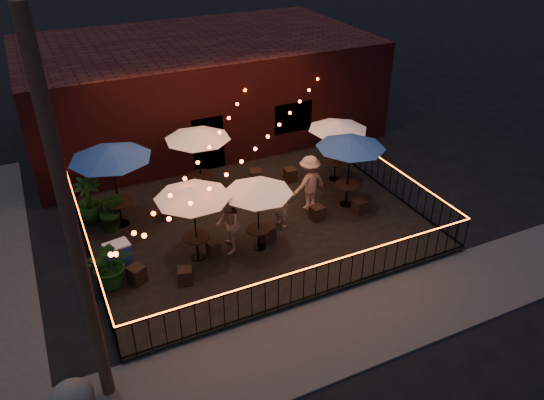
{
  "coord_description": "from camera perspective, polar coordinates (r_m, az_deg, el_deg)",
  "views": [
    {
      "loc": [
        -5.55,
        -11.01,
        9.36
      ],
      "look_at": [
        0.44,
        1.52,
        1.08
      ],
      "focal_mm": 35.0,
      "sensor_mm": 36.0,
      "label": 1
    }
  ],
  "objects": [
    {
      "name": "patron_a",
      "position": [
        16.25,
        0.97,
        -0.52
      ],
      "size": [
        0.52,
        0.64,
        1.52
      ],
      "primitive_type": "imported",
      "rotation": [
        0.0,
        0.0,
        1.9
      ],
      "color": "#CCA98B",
      "rests_on": "patio"
    },
    {
      "name": "cafe_table_4",
      "position": [
        16.88,
        8.49,
        6.06
      ],
      "size": [
        2.6,
        2.6,
        2.45
      ],
      "rotation": [
        0.0,
        0.0,
        0.19
      ],
      "color": "black",
      "rests_on": "patio"
    },
    {
      "name": "ground",
      "position": [
        15.48,
        0.97,
        -6.4
      ],
      "size": [
        110.0,
        110.0,
        0.0
      ],
      "primitive_type": "plane",
      "color": "black",
      "rests_on": "ground"
    },
    {
      "name": "fence_left",
      "position": [
        15.66,
        -19.13,
        -4.89
      ],
      "size": [
        0.04,
        8.0,
        1.04
      ],
      "rotation": [
        0.0,
        0.0,
        1.57
      ],
      "color": "black",
      "rests_on": "patio"
    },
    {
      "name": "patron_b",
      "position": [
        15.12,
        -4.77,
        -2.66
      ],
      "size": [
        0.92,
        1.04,
        1.8
      ],
      "primitive_type": "imported",
      "rotation": [
        0.0,
        0.0,
        -1.89
      ],
      "color": "#D1AA8A",
      "rests_on": "patio"
    },
    {
      "name": "bistro_chair_9",
      "position": [
        17.41,
        9.37,
        -0.72
      ],
      "size": [
        0.43,
        0.43,
        0.45
      ],
      "primitive_type": "cube",
      "rotation": [
        0.0,
        0.0,
        3.26
      ],
      "color": "black",
      "rests_on": "patio"
    },
    {
      "name": "brick_building",
      "position": [
        23.2,
        -7.95,
        12.01
      ],
      "size": [
        14.0,
        8.0,
        4.0
      ],
      "color": "#350E0F",
      "rests_on": "ground"
    },
    {
      "name": "cafe_table_5",
      "position": [
        18.52,
        7.11,
        7.94
      ],
      "size": [
        2.53,
        2.53,
        2.29
      ],
      "rotation": [
        0.0,
        0.0,
        -0.26
      ],
      "color": "black",
      "rests_on": "patio"
    },
    {
      "name": "bistro_chair_5",
      "position": [
        15.86,
        -0.5,
        -3.65
      ],
      "size": [
        0.45,
        0.45,
        0.47
      ],
      "primitive_type": "cube",
      "rotation": [
        0.0,
        0.0,
        3.28
      ],
      "color": "black",
      "rests_on": "patio"
    },
    {
      "name": "utility_pole",
      "position": [
        9.98,
        -20.55,
        -3.92
      ],
      "size": [
        0.26,
        0.26,
        8.0
      ],
      "primitive_type": "cylinder",
      "color": "#321E14",
      "rests_on": "ground"
    },
    {
      "name": "patio",
      "position": [
        16.92,
        -2.04,
        -2.5
      ],
      "size": [
        10.0,
        8.0,
        0.15
      ],
      "primitive_type": "cube",
      "color": "black",
      "rests_on": "ground"
    },
    {
      "name": "bistro_chair_3",
      "position": [
        17.21,
        -11.24,
        -1.4
      ],
      "size": [
        0.46,
        0.46,
        0.42
      ],
      "primitive_type": "cube",
      "rotation": [
        0.0,
        0.0,
        2.77
      ],
      "color": "black",
      "rests_on": "patio"
    },
    {
      "name": "bistro_chair_11",
      "position": [
        20.51,
        6.71,
        4.68
      ],
      "size": [
        0.49,
        0.49,
        0.5
      ],
      "primitive_type": "cube",
      "rotation": [
        0.0,
        0.0,
        2.96
      ],
      "color": "black",
      "rests_on": "patio"
    },
    {
      "name": "potted_shrub_b",
      "position": [
        16.82,
        -16.87,
        -1.12
      ],
      "size": [
        0.94,
        0.86,
        1.38
      ],
      "primitive_type": "imported",
      "rotation": [
        0.0,
        0.0,
        -0.41
      ],
      "color": "#13340F",
      "rests_on": "patio"
    },
    {
      "name": "bistro_chair_6",
      "position": [
        17.84,
        -6.65,
        0.26
      ],
      "size": [
        0.44,
        0.44,
        0.41
      ],
      "primitive_type": "cube",
      "rotation": [
        0.0,
        0.0,
        -0.3
      ],
      "color": "black",
      "rests_on": "patio"
    },
    {
      "name": "patron_c",
      "position": [
        17.13,
        4.05,
        1.84
      ],
      "size": [
        1.31,
        0.89,
        1.87
      ],
      "primitive_type": "imported",
      "rotation": [
        0.0,
        0.0,
        3.31
      ],
      "color": "#D5A492",
      "rests_on": "patio"
    },
    {
      "name": "potted_shrub_a",
      "position": [
        14.56,
        -16.95,
        -6.6
      ],
      "size": [
        1.51,
        1.41,
        1.37
      ],
      "primitive_type": "imported",
      "rotation": [
        0.0,
        0.0,
        -0.32
      ],
      "color": "#12340A",
      "rests_on": "patio"
    },
    {
      "name": "bistro_chair_10",
      "position": [
        19.08,
        1.96,
        2.74
      ],
      "size": [
        0.45,
        0.45,
        0.48
      ],
      "primitive_type": "cube",
      "rotation": [
        0.0,
        0.0,
        -0.12
      ],
      "color": "black",
      "rests_on": "patio"
    },
    {
      "name": "bistro_chair_0",
      "position": [
        14.77,
        -14.33,
        -7.75
      ],
      "size": [
        0.54,
        0.54,
        0.48
      ],
      "primitive_type": "cube",
      "rotation": [
        0.0,
        0.0,
        0.43
      ],
      "color": "black",
      "rests_on": "patio"
    },
    {
      "name": "fence_right",
      "position": [
        18.87,
        11.97,
        2.64
      ],
      "size": [
        0.04,
        8.0,
        1.04
      ],
      "rotation": [
        0.0,
        0.0,
        1.57
      ],
      "color": "black",
      "rests_on": "patio"
    },
    {
      "name": "potted_shrub_c",
      "position": [
        17.47,
        -19.11,
        -0.0
      ],
      "size": [
        1.05,
        1.05,
        1.51
      ],
      "primitive_type": "imported",
      "rotation": [
        0.0,
        0.0,
        -0.29
      ],
      "color": "#1B3F0F",
      "rests_on": "patio"
    },
    {
      "name": "fence_front",
      "position": [
        13.7,
        4.75,
        -8.73
      ],
      "size": [
        10.0,
        0.04,
        1.04
      ],
      "color": "black",
      "rests_on": "patio"
    },
    {
      "name": "cafe_table_3",
      "position": [
        17.55,
        -8.02,
        6.96
      ],
      "size": [
        2.72,
        2.72,
        2.41
      ],
      "rotation": [
        0.0,
        0.0,
        0.29
      ],
      "color": "black",
      "rests_on": "patio"
    },
    {
      "name": "bistro_chair_2",
      "position": [
        17.28,
        -17.03,
        -2.0
      ],
      "size": [
        0.52,
        0.52,
        0.47
      ],
      "primitive_type": "cube",
      "rotation": [
        0.0,
        0.0,
        0.38
      ],
      "color": "black",
      "rests_on": "patio"
    },
    {
      "name": "sidewalk",
      "position": [
        13.35,
        7.36,
        -13.9
      ],
      "size": [
        18.0,
        2.5,
        0.05
      ],
      "primitive_type": "cube",
      "color": "#3F3D3A",
      "rests_on": "ground"
    },
    {
      "name": "cafe_table_2",
      "position": [
        14.61,
        -1.52,
        1.21
      ],
      "size": [
        2.45,
        2.45,
        2.18
      ],
      "rotation": [
        0.0,
        0.0,
        0.28
      ],
      "color": "black",
      "rests_on": "patio"
    },
    {
      "name": "bistro_chair_4",
      "position": [
        15.42,
        -6.31,
        -5.14
      ],
      "size": [
        0.38,
        0.38,
        0.41
      ],
      "primitive_type": "cube",
      "rotation": [
        0.0,
        0.0,
        0.1
      ],
      "color": "black",
      "rests_on": "patio"
    },
    {
      "name": "cafe_table_0",
      "position": [
        14.29,
        -8.55,
        0.72
      ],
      "size": [
        2.79,
        2.79,
        2.33
      ],
      "rotation": [
        0.0,
        0.0,
        0.42
      ],
      "color": "black",
      "rests_on": "patio"
    },
    {
      "name": "bistro_chair_7",
      "position": [
        18.92,
        -1.76,
        2.53
      ],
      "size": [
        0.54,
        0.54,
        0.5
      ],
      "primitive_type": "cube",
      "rotation": [
        0.0,
        0.0,
        2.81
      ],
      "color": "black",
      "rests_on": "patio"
    },
    {
      "name": "bistro_chair_8",
      "position": [
        16.92,
        4.86,
        -1.38
      ],
      "size": [
        0.43,
        0.43,
        0.46
      ],
      "primitive_type": "cube",
      "rotation": [
        0.0,
        0.0,
        0.12
      ],
      "color": "black",
      "rests_on": "patio"
    },
    {
      "name": "cooler",
      "position": [
        15.17,
        -16.18,
        -5.91
      ],
      "size": [
        0.73,
        0.58,
        0.88
      ],
      "rotation": [
        0.0,
        0.0,
        0.17
      ],
      "color": "#1940A1",
      "rests_on": "patio"
    },
    {
      "name": "bistro_chair_1",
      "position": [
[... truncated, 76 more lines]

